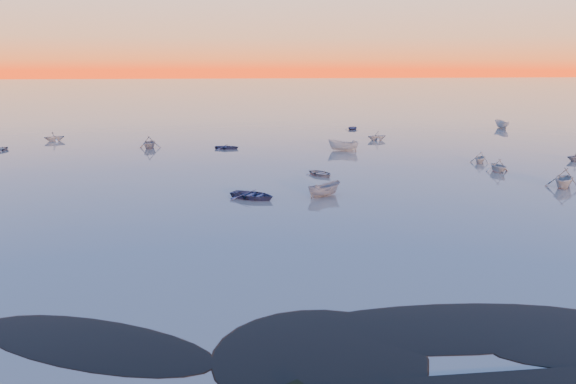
{
  "coord_description": "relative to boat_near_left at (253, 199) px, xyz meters",
  "views": [
    {
      "loc": [
        -9.49,
        -23.03,
        12.78
      ],
      "look_at": [
        -3.45,
        28.0,
        0.74
      ],
      "focal_mm": 35.0,
      "sensor_mm": 36.0,
      "label": 1
    }
  ],
  "objects": [
    {
      "name": "boat_near_left",
      "position": [
        0.0,
        0.0,
        0.0
      ],
      "size": [
        4.01,
        4.68,
        1.1
      ],
      "primitive_type": "imported",
      "rotation": [
        0.0,
        0.0,
        0.97
      ],
      "color": "navy",
      "rests_on": "ground"
    },
    {
      "name": "boat_near_center",
      "position": [
        6.93,
        0.18,
        0.0
      ],
      "size": [
        3.22,
        4.1,
        1.31
      ],
      "primitive_type": "imported",
      "rotation": [
        0.0,
        0.0,
        2.07
      ],
      "color": "slate",
      "rests_on": "ground"
    },
    {
      "name": "moored_fleet",
      "position": [
        6.75,
        24.19,
        0.0
      ],
      "size": [
        124.0,
        58.0,
        1.2
      ],
      "primitive_type": null,
      "color": "beige",
      "rests_on": "ground"
    },
    {
      "name": "boat_near_right",
      "position": [
        29.56,
        9.83,
        0.0
      ],
      "size": [
        3.56,
        1.83,
        1.21
      ],
      "primitive_type": "imported",
      "rotation": [
        0.0,
        0.0,
        3.22
      ],
      "color": "beige",
      "rests_on": "ground"
    },
    {
      "name": "ground",
      "position": [
        6.75,
        71.19,
        0.0
      ],
      "size": [
        600.0,
        600.0,
        0.0
      ],
      "primitive_type": "plane",
      "color": "slate",
      "rests_on": "ground"
    },
    {
      "name": "mud_lobes",
      "position": [
        6.75,
        -29.81,
        0.01
      ],
      "size": [
        140.0,
        6.0,
        0.07
      ],
      "primitive_type": null,
      "color": "black",
      "rests_on": "ground"
    }
  ]
}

